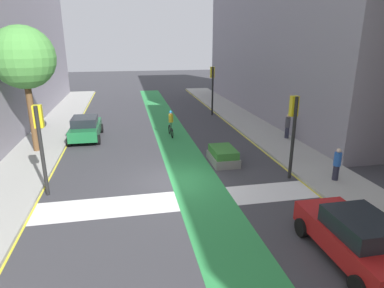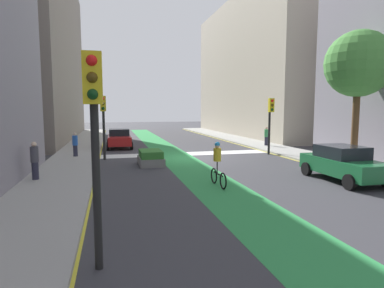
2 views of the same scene
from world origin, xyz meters
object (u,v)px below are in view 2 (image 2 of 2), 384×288
object	(u,v)px
traffic_signal_near_left	(270,115)
traffic_signal_near_right	(103,115)
median_planter	(151,158)
pedestrian_sidewalk_right_a	(35,160)
street_tree_near	(358,65)
cyclist_in_lane	(218,163)
pedestrian_sidewalk_right_b	(75,144)
traffic_signal_far_right	(94,121)
car_red_right_near	(119,138)
car_green_left_far	(343,163)
pedestrian_sidewalk_left_a	(266,136)

from	to	relation	value
traffic_signal_near_left	traffic_signal_near_right	bearing A→B (deg)	-1.83
traffic_signal_near_right	median_planter	size ratio (longest dim) A/B	1.85
traffic_signal_near_left	median_planter	xyz separation A→B (m)	(8.67, 2.17, -2.38)
pedestrian_sidewalk_right_a	median_planter	world-z (taller)	pedestrian_sidewalk_right_a
median_planter	street_tree_near	bearing A→B (deg)	159.97
cyclist_in_lane	pedestrian_sidewalk_right_b	xyz separation A→B (m)	(6.56, -9.39, -0.03)
street_tree_near	pedestrian_sidewalk_right_b	bearing A→B (deg)	-26.42
traffic_signal_far_right	street_tree_near	world-z (taller)	street_tree_near
pedestrian_sidewalk_right_a	median_planter	size ratio (longest dim) A/B	0.76
pedestrian_sidewalk_right_b	pedestrian_sidewalk_right_a	bearing A→B (deg)	81.94
cyclist_in_lane	pedestrian_sidewalk_right_b	bearing A→B (deg)	-55.05
car_red_right_near	cyclist_in_lane	size ratio (longest dim) A/B	2.27
traffic_signal_near_left	car_green_left_far	bearing A→B (deg)	84.62
pedestrian_sidewalk_left_a	traffic_signal_far_right	bearing A→B (deg)	54.65
traffic_signal_far_right	street_tree_near	xyz separation A→B (m)	(-12.99, -8.19, 2.54)
pedestrian_sidewalk_left_a	cyclist_in_lane	bearing A→B (deg)	55.19
traffic_signal_near_left	median_planter	distance (m)	9.25
traffic_signal_far_right	car_red_right_near	distance (m)	21.06
traffic_signal_near_left	street_tree_near	xyz separation A→B (m)	(-1.83, 6.00, 2.75)
traffic_signal_near_right	pedestrian_sidewalk_right_a	bearing A→B (deg)	64.16
cyclist_in_lane	street_tree_near	size ratio (longest dim) A/B	0.26
pedestrian_sidewalk_right_a	pedestrian_sidewalk_left_a	bearing A→B (deg)	-148.88
traffic_signal_near_left	car_red_right_near	size ratio (longest dim) A/B	0.94
car_red_right_near	pedestrian_sidewalk_left_a	bearing A→B (deg)	168.07
car_red_right_near	pedestrian_sidewalk_right_b	bearing A→B (deg)	61.07
traffic_signal_far_right	pedestrian_sidewalk_right_a	bearing A→B (deg)	-71.35
traffic_signal_near_left	cyclist_in_lane	xyz separation A→B (m)	(6.56, 7.96, -1.81)
street_tree_near	pedestrian_sidewalk_left_a	bearing A→B (deg)	-90.27
car_green_left_far	pedestrian_sidewalk_right_b	world-z (taller)	pedestrian_sidewalk_right_b
traffic_signal_near_left	pedestrian_sidewalk_right_a	world-z (taller)	traffic_signal_near_left
car_green_left_far	cyclist_in_lane	world-z (taller)	cyclist_in_lane
pedestrian_sidewalk_left_a	pedestrian_sidewalk_right_b	xyz separation A→B (m)	(15.00, 2.75, 0.00)
cyclist_in_lane	traffic_signal_near_left	bearing A→B (deg)	-129.51
car_green_left_far	pedestrian_sidewalk_right_a	xyz separation A→B (m)	(13.31, -2.95, 0.19)
pedestrian_sidewalk_left_a	car_red_right_near	bearing A→B (deg)	-11.93
traffic_signal_far_right	cyclist_in_lane	bearing A→B (deg)	-126.40
pedestrian_sidewalk_right_b	street_tree_near	bearing A→B (deg)	153.58
traffic_signal_near_left	traffic_signal_far_right	bearing A→B (deg)	51.82
traffic_signal_near_left	pedestrian_sidewalk_right_a	distance (m)	15.23
traffic_signal_far_right	pedestrian_sidewalk_right_a	distance (m)	9.42
traffic_signal_near_right	pedestrian_sidewalk_right_a	xyz separation A→B (m)	(2.82, 5.82, -1.84)
car_green_left_far	cyclist_in_lane	xyz separation A→B (m)	(5.77, -0.45, 0.17)
traffic_signal_near_right	pedestrian_sidewalk_right_b	world-z (taller)	traffic_signal_near_right
traffic_signal_far_right	car_green_left_far	world-z (taller)	traffic_signal_far_right
traffic_signal_far_right	pedestrian_sidewalk_left_a	size ratio (longest dim) A/B	2.73
car_green_left_far	traffic_signal_near_left	bearing A→B (deg)	-95.38
car_green_left_far	car_red_right_near	bearing A→B (deg)	-58.17
traffic_signal_far_right	car_red_right_near	world-z (taller)	traffic_signal_far_right
traffic_signal_far_right	traffic_signal_near_left	bearing A→B (deg)	-128.18
traffic_signal_near_right	pedestrian_sidewalk_left_a	distance (m)	13.83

